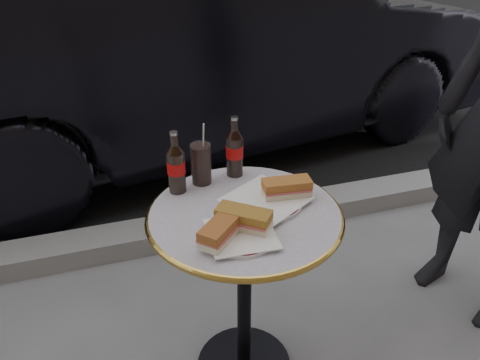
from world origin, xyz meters
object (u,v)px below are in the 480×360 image
object	(u,v)px
cola_bottle_right	(235,146)
parked_car	(206,46)
plate_right	(266,201)
cola_glass	(201,164)
plate_left	(241,236)
bistro_table	(244,298)
cola_bottle_left	(176,162)

from	to	relation	value
cola_bottle_right	parked_car	bearing A→B (deg)	79.19
parked_car	plate_right	bearing A→B (deg)	161.36
cola_glass	parked_car	size ratio (longest dim) A/B	0.03
cola_glass	cola_bottle_right	bearing A→B (deg)	8.70
plate_left	bistro_table	bearing A→B (deg)	67.25
cola_bottle_right	plate_left	bearing A→B (deg)	-104.27
plate_left	cola_bottle_left	world-z (taller)	cola_bottle_left
bistro_table	cola_bottle_right	xyz separation A→B (m)	(0.04, 0.24, 0.48)
bistro_table	plate_right	world-z (taller)	plate_right
cola_bottle_right	bistro_table	bearing A→B (deg)	-99.62
plate_left	cola_bottle_left	size ratio (longest dim) A/B	0.93
plate_left	plate_right	size ratio (longest dim) A/B	0.85
plate_right	cola_bottle_left	bearing A→B (deg)	147.91
plate_left	parked_car	bearing A→B (deg)	78.62
cola_bottle_left	cola_glass	bearing A→B (deg)	19.44
bistro_table	plate_left	xyz separation A→B (m)	(-0.05, -0.12, 0.37)
plate_left	cola_bottle_right	size ratio (longest dim) A/B	0.91
cola_bottle_right	parked_car	world-z (taller)	parked_car
cola_bottle_left	bistro_table	bearing A→B (deg)	-47.18
plate_left	parked_car	world-z (taller)	parked_car
plate_left	plate_right	xyz separation A→B (m)	(0.13, 0.15, 0.00)
bistro_table	cola_bottle_right	distance (m)	0.54
bistro_table	cola_bottle_left	xyz separation A→B (m)	(-0.18, 0.19, 0.48)
plate_left	plate_right	distance (m)	0.20
cola_glass	parked_car	world-z (taller)	parked_car
plate_right	cola_bottle_left	size ratio (longest dim) A/B	1.09
cola_bottle_left	plate_left	bearing A→B (deg)	-68.46
cola_bottle_left	cola_bottle_right	distance (m)	0.22
cola_bottle_left	cola_glass	xyz separation A→B (m)	(0.09, 0.03, -0.04)
plate_right	parked_car	size ratio (longest dim) A/B	0.05
cola_bottle_left	cola_bottle_right	size ratio (longest dim) A/B	0.99
plate_right	cola_glass	size ratio (longest dim) A/B	1.64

